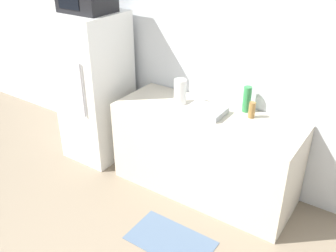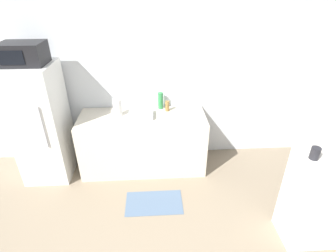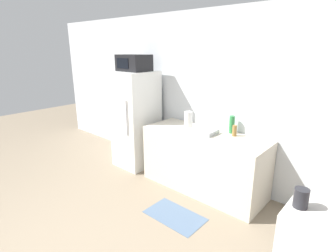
{
  "view_description": "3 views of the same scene",
  "coord_description": "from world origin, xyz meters",
  "px_view_note": "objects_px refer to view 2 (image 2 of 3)",
  "views": [
    {
      "loc": [
        1.66,
        -0.57,
        2.47
      ],
      "look_at": [
        0.2,
        1.59,
        1.06
      ],
      "focal_mm": 40.0,
      "sensor_mm": 36.0,
      "label": 1
    },
    {
      "loc": [
        0.34,
        -1.09,
        2.59
      ],
      "look_at": [
        0.53,
        1.9,
        0.92
      ],
      "focal_mm": 28.0,
      "sensor_mm": 36.0,
      "label": 2
    },
    {
      "loc": [
        2.14,
        -0.75,
        2.06
      ],
      "look_at": [
        0.16,
        1.5,
        1.16
      ],
      "focal_mm": 28.0,
      "sensor_mm": 36.0,
      "label": 3
    }
  ],
  "objects_px": {
    "refrigerator": "(42,124)",
    "bottle_short": "(167,106)",
    "paper_towel_roll": "(117,107)",
    "microwave": "(23,54)",
    "bottle_tall": "(161,101)",
    "jar": "(315,153)"
  },
  "relations": [
    {
      "from": "refrigerator",
      "to": "paper_towel_roll",
      "type": "relative_size",
      "value": 6.65
    },
    {
      "from": "bottle_tall",
      "to": "paper_towel_roll",
      "type": "height_order",
      "value": "same"
    },
    {
      "from": "bottle_short",
      "to": "jar",
      "type": "bearing_deg",
      "value": -52.1
    },
    {
      "from": "jar",
      "to": "paper_towel_roll",
      "type": "distance_m",
      "value": 2.53
    },
    {
      "from": "paper_towel_roll",
      "to": "microwave",
      "type": "bearing_deg",
      "value": -172.96
    },
    {
      "from": "bottle_short",
      "to": "paper_towel_roll",
      "type": "height_order",
      "value": "paper_towel_roll"
    },
    {
      "from": "bottle_tall",
      "to": "bottle_short",
      "type": "height_order",
      "value": "bottle_tall"
    },
    {
      "from": "microwave",
      "to": "jar",
      "type": "bearing_deg",
      "value": -24.71
    },
    {
      "from": "microwave",
      "to": "bottle_short",
      "type": "bearing_deg",
      "value": 7.55
    },
    {
      "from": "refrigerator",
      "to": "jar",
      "type": "xyz_separation_m",
      "value": [
        3.05,
        -1.41,
        0.35
      ]
    },
    {
      "from": "refrigerator",
      "to": "bottle_short",
      "type": "xyz_separation_m",
      "value": [
        1.77,
        0.23,
        0.11
      ]
    },
    {
      "from": "microwave",
      "to": "paper_towel_roll",
      "type": "height_order",
      "value": "microwave"
    },
    {
      "from": "refrigerator",
      "to": "bottle_short",
      "type": "bearing_deg",
      "value": 7.51
    },
    {
      "from": "microwave",
      "to": "bottle_tall",
      "type": "xyz_separation_m",
      "value": [
        1.68,
        0.33,
        -0.81
      ]
    },
    {
      "from": "bottle_short",
      "to": "jar",
      "type": "relative_size",
      "value": 1.27
    },
    {
      "from": "microwave",
      "to": "paper_towel_roll",
      "type": "bearing_deg",
      "value": 7.04
    },
    {
      "from": "microwave",
      "to": "bottle_tall",
      "type": "height_order",
      "value": "microwave"
    },
    {
      "from": "refrigerator",
      "to": "microwave",
      "type": "distance_m",
      "value": 0.97
    },
    {
      "from": "microwave",
      "to": "bottle_tall",
      "type": "bearing_deg",
      "value": 11.1
    },
    {
      "from": "bottle_tall",
      "to": "paper_towel_roll",
      "type": "relative_size",
      "value": 1.0
    },
    {
      "from": "bottle_tall",
      "to": "bottle_short",
      "type": "distance_m",
      "value": 0.14
    },
    {
      "from": "microwave",
      "to": "paper_towel_roll",
      "type": "relative_size",
      "value": 2.03
    }
  ]
}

